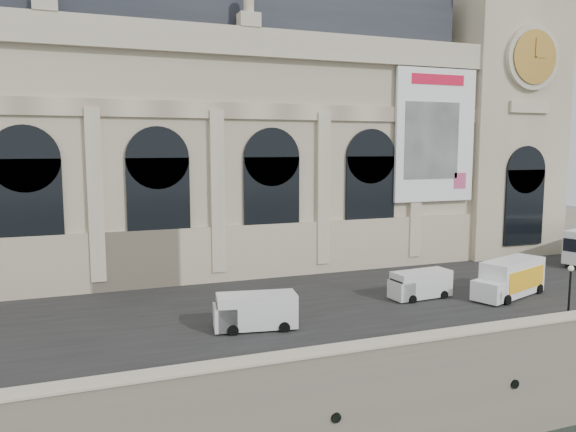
% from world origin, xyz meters
% --- Properties ---
extents(quay, '(160.00, 70.00, 6.00)m').
position_xyz_m(quay, '(0.00, 35.00, 3.00)').
color(quay, '#79715D').
rests_on(quay, ground).
extents(street, '(160.00, 24.00, 0.06)m').
position_xyz_m(street, '(0.00, 14.00, 6.03)').
color(street, '#2D2D2D').
rests_on(street, quay).
extents(parapet, '(160.00, 1.40, 1.21)m').
position_xyz_m(parapet, '(0.00, 0.60, 6.62)').
color(parapet, '#79715D').
rests_on(parapet, quay).
extents(museum, '(69.00, 18.70, 29.10)m').
position_xyz_m(museum, '(-5.98, 30.86, 19.72)').
color(museum, beige).
rests_on(museum, quay).
extents(clock_pavilion, '(13.00, 14.72, 36.70)m').
position_xyz_m(clock_pavilion, '(34.00, 27.93, 23.42)').
color(clock_pavilion, beige).
rests_on(clock_pavilion, quay).
extents(van_b, '(5.64, 2.91, 2.39)m').
position_xyz_m(van_b, '(-0.05, 8.49, 7.22)').
color(van_b, silver).
rests_on(van_b, quay).
extents(van_c, '(5.11, 2.37, 2.22)m').
position_xyz_m(van_c, '(14.38, 11.04, 7.13)').
color(van_c, silver).
rests_on(van_c, quay).
extents(box_truck, '(7.70, 4.63, 2.96)m').
position_xyz_m(box_truck, '(21.58, 9.01, 7.49)').
color(box_truck, white).
rests_on(box_truck, quay).
extents(lamp_right, '(0.39, 0.39, 3.84)m').
position_xyz_m(lamp_right, '(21.05, 2.76, 7.91)').
color(lamp_right, black).
rests_on(lamp_right, quay).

